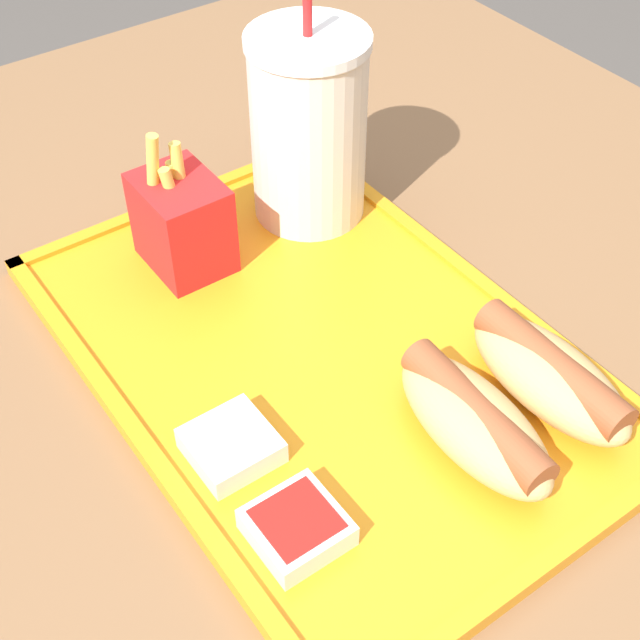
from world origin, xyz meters
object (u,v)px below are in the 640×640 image
at_px(soda_cup, 309,128).
at_px(fries_carton, 182,221).
at_px(sauce_cup_mayo, 231,445).
at_px(sauce_cup_ketchup, 297,527).
at_px(hot_dog_far, 550,375).
at_px(hot_dog_near, 474,421).

height_order(soda_cup, fries_carton, soda_cup).
bearing_deg(sauce_cup_mayo, soda_cup, 134.06).
xyz_separation_m(sauce_cup_mayo, sauce_cup_ketchup, (0.07, -0.00, 0.00)).
bearing_deg(sauce_cup_ketchup, fries_carton, 164.61).
relative_size(hot_dog_far, fries_carton, 1.15).
relative_size(soda_cup, hot_dog_near, 1.42).
relative_size(hot_dog_far, sauce_cup_mayo, 2.55).
relative_size(fries_carton, sauce_cup_ketchup, 2.22).
height_order(sauce_cup_mayo, sauce_cup_ketchup, same).
distance_m(hot_dog_near, sauce_cup_ketchup, 0.13).
bearing_deg(sauce_cup_mayo, hot_dog_near, 57.61).
height_order(soda_cup, hot_dog_far, soda_cup).
bearing_deg(fries_carton, hot_dog_near, 12.53).
xyz_separation_m(hot_dog_far, sauce_cup_ketchup, (-0.01, -0.20, -0.01)).
height_order(hot_dog_near, sauce_cup_mayo, hot_dog_near).
bearing_deg(sauce_cup_mayo, sauce_cup_ketchup, -0.15).
bearing_deg(soda_cup, hot_dog_near, -12.57).
xyz_separation_m(hot_dog_near, sauce_cup_ketchup, (-0.01, -0.13, -0.01)).
bearing_deg(hot_dog_far, soda_cup, -178.24).
height_order(soda_cup, hot_dog_near, soda_cup).
relative_size(hot_dog_near, sauce_cup_ketchup, 2.59).
relative_size(soda_cup, sauce_cup_ketchup, 3.67).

